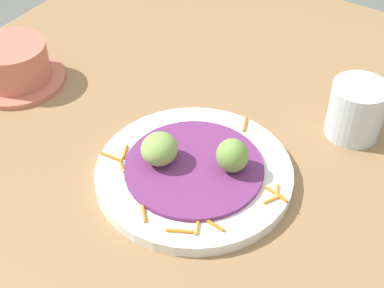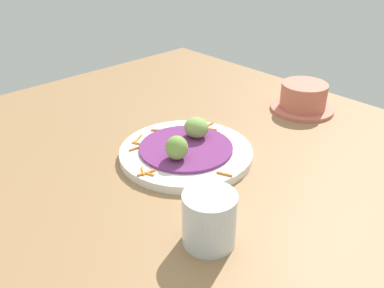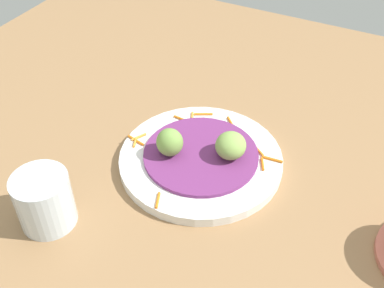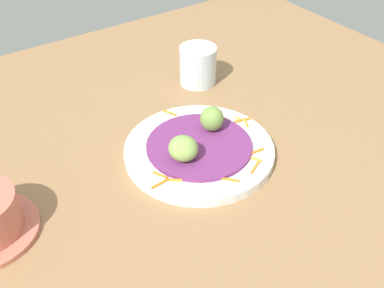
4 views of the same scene
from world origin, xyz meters
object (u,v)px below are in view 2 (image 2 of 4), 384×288
(terracotta_bowl, at_px, (303,98))
(guac_scoop_center, at_px, (177,148))
(water_glass, at_px, (209,219))
(guac_scoop_left, at_px, (196,127))
(main_plate, at_px, (187,153))

(terracotta_bowl, bearing_deg, guac_scoop_center, 88.99)
(guac_scoop_center, xyz_separation_m, water_glass, (-0.17, 0.09, -0.00))
(water_glass, bearing_deg, guac_scoop_left, -40.09)
(guac_scoop_center, bearing_deg, guac_scoop_left, -66.15)
(main_plate, height_order, guac_scoop_left, guac_scoop_left)
(guac_scoop_left, bearing_deg, main_plate, 113.85)
(terracotta_bowl, relative_size, water_glass, 1.86)
(main_plate, distance_m, terracotta_bowl, 0.35)
(main_plate, relative_size, water_glass, 3.19)
(main_plate, xyz_separation_m, guac_scoop_left, (0.02, -0.04, 0.03))
(guac_scoop_center, distance_m, terracotta_bowl, 0.39)
(main_plate, xyz_separation_m, guac_scoop_center, (-0.02, 0.04, 0.04))
(main_plate, bearing_deg, terracotta_bowl, -94.20)
(guac_scoop_center, bearing_deg, main_plate, -66.15)
(main_plate, distance_m, water_glass, 0.24)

